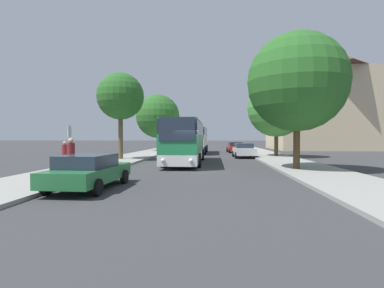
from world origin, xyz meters
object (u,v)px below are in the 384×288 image
Objects in this scene: tree_left_near at (158,116)px; bus_middle at (196,139)px; parked_car_right_near at (244,150)px; bus_stop_sign at (70,143)px; pedestrian_waiting_far at (71,157)px; tree_right_mid at (297,82)px; tree_right_near at (276,108)px; parked_car_left_curb at (89,171)px; tree_left_far at (120,97)px; bus_front at (185,141)px; pedestrian_waiting_near at (65,154)px; parked_car_right_far at (235,147)px.

bus_middle is at bearing -38.71° from tree_left_near.
bus_stop_sign is (-11.03, -14.43, 1.00)m from parked_car_right_near.
pedestrian_waiting_far is 0.23× the size of tree_right_mid.
parked_car_right_near is at bearing -166.42° from tree_right_near.
bus_middle reaches higher than parked_car_left_curb.
tree_right_mid is (13.38, -7.42, -0.25)m from tree_left_far.
bus_front reaches higher than parked_car_right_near.
parked_car_left_curb is 15.69m from tree_left_far.
pedestrian_waiting_far is (2.37, -4.02, 0.12)m from pedestrian_waiting_near.
bus_middle is at bearing -90.14° from pedestrian_waiting_near.
tree_left_near is at bearing 90.17° from bus_stop_sign.
tree_left_far is at bearing 156.55° from bus_front.
bus_stop_sign is 10.91m from tree_left_far.
tree_left_far is at bearing -90.86° from tree_left_near.
parked_car_right_far is 28.22m from pedestrian_waiting_far.
pedestrian_waiting_far is 13.00m from tree_left_far.
pedestrian_waiting_near is at bearing 42.73° from parked_car_right_near.
bus_front is 9.50m from tree_right_mid.
bus_stop_sign is 13.84m from tree_right_mid.
tree_left_near is at bearing -73.83° from pedestrian_waiting_near.
parked_car_right_near is 12.74m from tree_right_mid.
bus_middle is at bearing 86.02° from parked_car_left_curb.
tree_left_near reaches higher than bus_middle.
parked_car_right_far is (-0.14, 10.08, -0.02)m from parked_car_right_near.
parked_car_right_far is 26.83m from bus_stop_sign.
parked_car_right_far is 10.80m from tree_right_near.
tree_right_mid is (-1.33, -12.49, 0.40)m from tree_right_near.
parked_car_left_curb is 20.45m from parked_car_right_near.
parked_car_right_near is 2.62× the size of pedestrian_waiting_near.
tree_left_near is 16.64m from tree_left_far.
bus_middle is 6.20× the size of pedestrian_waiting_near.
bus_middle is 21.11m from tree_right_mid.
bus_stop_sign is 21.21m from tree_right_near.
tree_right_mid reaches higher than parked_car_left_curb.
pedestrian_waiting_near is at bearing -177.37° from tree_right_mid.
parked_car_right_near is (8.08, 18.78, 0.03)m from parked_car_left_curb.
tree_left_far is at bearing 104.59° from parked_car_left_curb.
parked_car_right_near is 0.56× the size of tree_right_near.
pedestrian_waiting_far is at bearing 56.36° from parked_car_right_near.
pedestrian_waiting_near is at bearing 125.58° from parked_car_left_curb.
parked_car_left_curb is 0.57× the size of tree_right_mid.
pedestrian_waiting_far is (-9.87, -26.43, 0.38)m from parked_car_right_far.
tree_right_near is (3.36, 0.81, 4.28)m from parked_car_right_near.
parked_car_right_near is 19.18m from pedestrian_waiting_far.
pedestrian_waiting_far is at bearing 130.36° from parked_car_left_curb.
tree_right_mid reaches higher than pedestrian_waiting_far.
tree_left_near is 0.97× the size of tree_right_mid.
tree_left_near is (1.27, 24.71, 4.08)m from pedestrian_waiting_near.
parked_car_right_near is at bearing 52.18° from bus_front.
parked_car_left_curb is at bearing 71.35° from parked_car_right_far.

